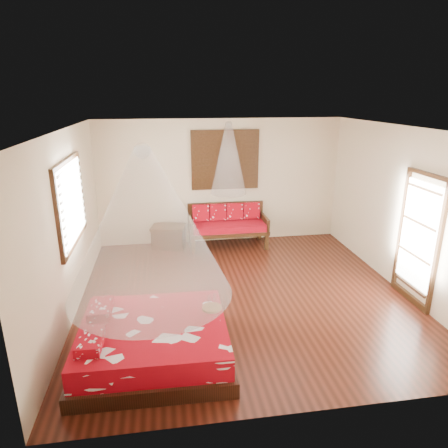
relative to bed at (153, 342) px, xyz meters
The scene contains 10 objects.
room 2.45m from the bed, 45.56° to the left, with size 5.54×5.54×2.84m.
bed is the anchor object (origin of this frame).
daybed 4.25m from the bed, 67.63° to the left, with size 1.75×0.78×0.94m.
storage_chest 4.01m from the bed, 85.82° to the left, with size 0.83×0.68×0.50m.
shutter_panel 4.85m from the bed, 69.24° to the left, with size 1.52×0.06×1.32m.
window_left 2.56m from the bed, 124.37° to the left, with size 0.10×1.74×1.34m.
glazed_door 4.41m from the bed, 12.59° to the left, with size 0.08×1.02×2.16m.
wine_tray 0.90m from the bed, 19.04° to the left, with size 0.27×0.27×0.22m.
mosquito_net_main 1.60m from the bed, ahead, with size 2.00×2.00×1.80m, color white.
mosquito_net_daybed 4.48m from the bed, 66.94° to the left, with size 0.77×0.77×1.50m, color white.
Camera 1 is at (-1.29, -6.06, 3.29)m, focal length 32.00 mm.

